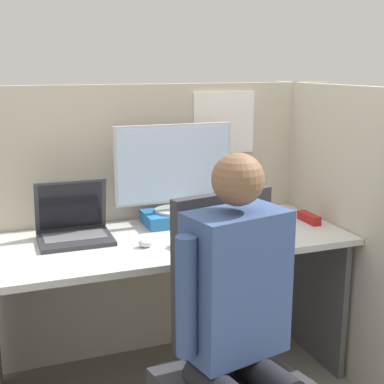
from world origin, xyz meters
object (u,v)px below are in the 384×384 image
Objects in this scene: monitor at (174,167)px; carrot_toy at (180,245)px; office_chair at (229,342)px; laptop at (74,229)px; stapler at (309,218)px; coffee_mug at (239,210)px; person at (240,313)px; paper_box at (174,217)px.

carrot_toy is at bearing -105.14° from monitor.
office_chair is (0.05, -0.42, -0.25)m from carrot_toy.
laptop is 2.06× the size of stapler.
monitor is 0.49m from carrot_toy.
person is at bearing -115.25° from coffee_mug.
person is at bearing -134.63° from stapler.
paper_box is at bearing 175.42° from coffee_mug.
laptop is at bearing 173.38° from stapler.
paper_box is at bearing 74.75° from carrot_toy.
person reaches higher than paper_box.
coffee_mug is at bearing 147.42° from stapler.
monitor is 4.06× the size of carrot_toy.
office_chair is at bearing -83.88° from carrot_toy.
person is (0.01, -0.58, -0.05)m from carrot_toy.
monitor is 0.56× the size of office_chair.
carrot_toy is (-0.11, -0.40, -0.01)m from paper_box.
laptop is 2.21× the size of carrot_toy.
coffee_mug is (0.86, 0.06, -0.01)m from laptop.
laptop is at bearing -176.21° from coffee_mug.
paper_box is 0.51× the size of monitor.
coffee_mug reaches higher than paper_box.
stapler is at bearing -18.93° from monitor.
paper_box is 2.08× the size of carrot_toy.
paper_box reaches higher than carrot_toy.
monitor is 6.75× the size of coffee_mug.
office_chair is at bearing -117.60° from coffee_mug.
office_chair reaches higher than paper_box.
monitor is 0.57m from laptop.
laptop is at bearing -170.57° from paper_box.
office_chair is 11.99× the size of coffee_mug.
coffee_mug is (0.41, 0.79, 0.27)m from office_chair.
laptop is 0.86m from coffee_mug.
paper_box is 0.41m from carrot_toy.
laptop reaches higher than coffee_mug.
monitor is (-0.00, 0.00, 0.26)m from paper_box.
carrot_toy is 0.59m from coffee_mug.
monitor is 1.83× the size of laptop.
carrot_toy is at bearing 96.12° from office_chair.
monitor is 0.97m from office_chair.
monitor is 0.43m from coffee_mug.
person reaches higher than laptop.
carrot_toy is (-0.76, -0.18, 0.00)m from stapler.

